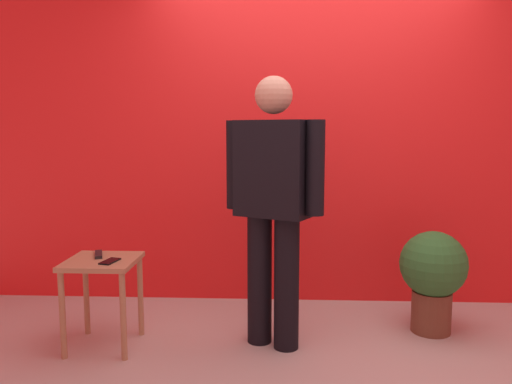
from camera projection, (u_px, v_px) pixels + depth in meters
ground_plane at (328, 370)px, 2.80m from camera, size 12.00×12.00×0.00m
back_wall_red at (316, 97)px, 3.82m from camera, size 6.33×0.12×3.21m
standing_person at (273, 198)px, 3.02m from camera, size 0.64×0.40×1.67m
side_table at (102, 276)px, 3.06m from camera, size 0.42×0.42×0.56m
cell_phone at (110, 261)px, 2.98m from camera, size 0.10×0.16×0.01m
tv_remote at (99, 254)px, 3.12m from camera, size 0.10×0.17×0.02m
potted_plant at (433, 273)px, 3.29m from camera, size 0.44×0.44×0.69m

